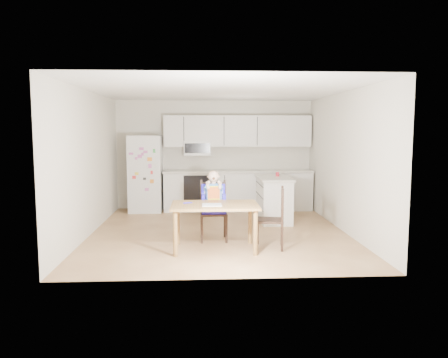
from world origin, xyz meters
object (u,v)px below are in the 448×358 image
refrigerator (146,174)px  red_cup (277,174)px  kitchen_island (274,199)px  chair_booster (213,198)px  chair_side (276,214)px  dining_table (215,210)px

refrigerator → red_cup: 2.99m
kitchen_island → red_cup: size_ratio=13.97×
red_cup → chair_booster: (-1.35, -1.61, -0.23)m
chair_booster → chair_side: bearing=-32.6°
red_cup → chair_side: red_cup is taller
dining_table → chair_side: size_ratio=1.38×
refrigerator → kitchen_island: size_ratio=1.41×
dining_table → chair_booster: size_ratio=1.13×
kitchen_island → chair_booster: 1.95m
kitchen_island → chair_booster: bearing=-130.5°
red_cup → kitchen_island: bearing=-124.1°
kitchen_island → chair_side: 2.08m
refrigerator → red_cup: refrigerator is taller
refrigerator → dining_table: 3.61m
dining_table → chair_booster: (-0.00, 0.62, 0.09)m
kitchen_island → red_cup: (0.09, 0.14, 0.48)m
red_cup → chair_side: bearing=-100.4°
chair_booster → chair_side: 1.12m
dining_table → chair_booster: chair_booster is taller
kitchen_island → chair_side: size_ratio=1.27×
dining_table → refrigerator: bearing=113.6°
dining_table → chair_side: chair_side is taller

